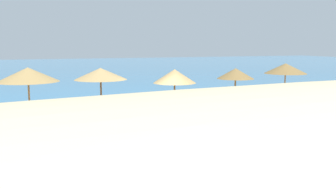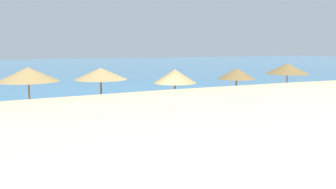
% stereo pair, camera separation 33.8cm
% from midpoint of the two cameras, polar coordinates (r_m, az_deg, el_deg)
% --- Properties ---
extents(ground_plane, '(160.00, 160.00, 0.00)m').
position_cam_midpoint_polar(ground_plane, '(16.45, -0.33, -5.45)').
color(ground_plane, beige).
extents(sea_water, '(160.00, 76.49, 0.01)m').
position_cam_midpoint_polar(sea_water, '(59.09, -15.11, 3.92)').
color(sea_water, teal).
rests_on(sea_water, ground_plane).
extents(dune_ridge, '(45.91, 8.79, 2.99)m').
position_cam_midpoint_polar(dune_ridge, '(7.41, 12.91, -10.36)').
color(dune_ridge, beige).
rests_on(dune_ridge, ground_plane).
extents(beach_umbrella_1, '(2.61, 2.61, 2.80)m').
position_cam_midpoint_polar(beach_umbrella_1, '(16.77, -20.32, 2.93)').
color(beach_umbrella_1, brown).
rests_on(beach_umbrella_1, ground_plane).
extents(beach_umbrella_2, '(2.44, 2.44, 2.68)m').
position_cam_midpoint_polar(beach_umbrella_2, '(17.37, -9.85, 3.19)').
color(beach_umbrella_2, brown).
rests_on(beach_umbrella_2, ground_plane).
extents(beach_umbrella_3, '(2.14, 2.14, 2.54)m').
position_cam_midpoint_polar(beach_umbrella_3, '(18.26, 1.61, 2.85)').
color(beach_umbrella_3, brown).
rests_on(beach_umbrella_3, ground_plane).
extents(beach_umbrella_4, '(1.97, 1.97, 2.50)m').
position_cam_midpoint_polar(beach_umbrella_4, '(19.89, 11.07, 3.18)').
color(beach_umbrella_4, brown).
rests_on(beach_umbrella_4, ground_plane).
extents(beach_umbrella_5, '(2.31, 2.31, 2.72)m').
position_cam_midpoint_polar(beach_umbrella_5, '(21.30, 18.45, 3.82)').
color(beach_umbrella_5, brown).
rests_on(beach_umbrella_5, ground_plane).
extents(lounge_chair_0, '(1.73, 1.38, 1.18)m').
position_cam_midpoint_polar(lounge_chair_0, '(18.00, 4.87, -2.81)').
color(lounge_chair_0, orange).
rests_on(lounge_chair_0, ground_plane).
extents(lounge_chair_2, '(1.54, 0.87, 1.01)m').
position_cam_midpoint_polar(lounge_chair_2, '(16.25, -18.03, -4.49)').
color(lounge_chair_2, orange).
rests_on(lounge_chair_2, ground_plane).
extents(beach_ball, '(0.32, 0.32, 0.32)m').
position_cam_midpoint_polar(beach_ball, '(15.37, 0.86, -5.78)').
color(beach_ball, yellow).
rests_on(beach_ball, ground_plane).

